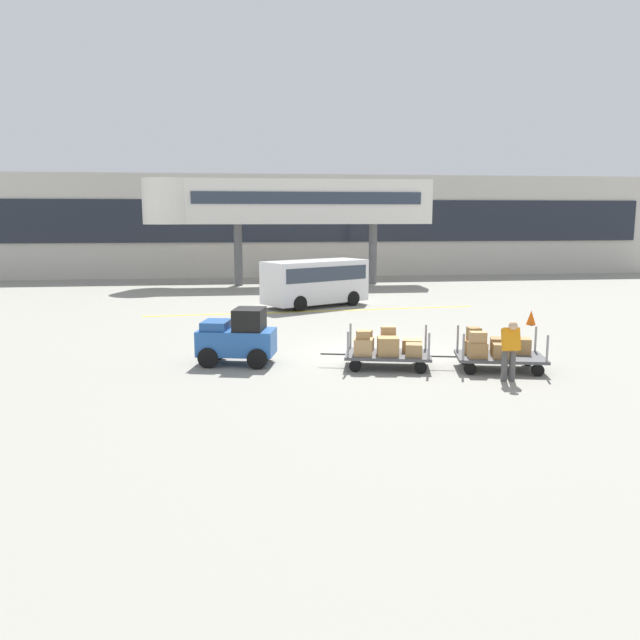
{
  "coord_description": "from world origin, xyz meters",
  "views": [
    {
      "loc": [
        -3.95,
        -18.2,
        4.1
      ],
      "look_at": [
        -1.51,
        0.95,
        0.93
      ],
      "focal_mm": 35.67,
      "sensor_mm": 36.0,
      "label": 1
    }
  ],
  "objects_px": {
    "shuttle_van": "(315,279)",
    "baggage_cart_middle": "(495,350)",
    "safety_cone_far": "(230,333)",
    "safety_cone_near": "(531,317)",
    "baggage_handler": "(510,348)",
    "baggage_cart_lead": "(386,348)",
    "baggage_tug": "(238,338)"
  },
  "relations": [
    {
      "from": "baggage_tug",
      "to": "safety_cone_far",
      "type": "bearing_deg",
      "value": 94.38
    },
    {
      "from": "shuttle_van",
      "to": "safety_cone_near",
      "type": "xyz_separation_m",
      "value": [
        7.58,
        -6.04,
        -0.96
      ]
    },
    {
      "from": "safety_cone_near",
      "to": "safety_cone_far",
      "type": "distance_m",
      "value": 11.5
    },
    {
      "from": "safety_cone_near",
      "to": "safety_cone_far",
      "type": "height_order",
      "value": "same"
    },
    {
      "from": "baggage_cart_lead",
      "to": "safety_cone_far",
      "type": "distance_m",
      "value": 6.08
    },
    {
      "from": "baggage_cart_middle",
      "to": "baggage_handler",
      "type": "distance_m",
      "value": 1.31
    },
    {
      "from": "safety_cone_near",
      "to": "safety_cone_far",
      "type": "relative_size",
      "value": 1.0
    },
    {
      "from": "baggage_tug",
      "to": "baggage_cart_lead",
      "type": "height_order",
      "value": "baggage_tug"
    },
    {
      "from": "shuttle_van",
      "to": "safety_cone_far",
      "type": "distance_m",
      "value": 8.76
    },
    {
      "from": "baggage_handler",
      "to": "safety_cone_far",
      "type": "height_order",
      "value": "baggage_handler"
    },
    {
      "from": "baggage_tug",
      "to": "baggage_handler",
      "type": "relative_size",
      "value": 1.47
    },
    {
      "from": "safety_cone_far",
      "to": "baggage_tug",
      "type": "bearing_deg",
      "value": -85.62
    },
    {
      "from": "shuttle_van",
      "to": "baggage_cart_middle",
      "type": "bearing_deg",
      "value": -75.38
    },
    {
      "from": "baggage_tug",
      "to": "baggage_handler",
      "type": "bearing_deg",
      "value": -22.63
    },
    {
      "from": "baggage_tug",
      "to": "baggage_cart_middle",
      "type": "distance_m",
      "value": 7.03
    },
    {
      "from": "safety_cone_far",
      "to": "shuttle_van",
      "type": "bearing_deg",
      "value": 64.25
    },
    {
      "from": "baggage_cart_middle",
      "to": "safety_cone_far",
      "type": "distance_m",
      "value": 8.65
    },
    {
      "from": "baggage_tug",
      "to": "safety_cone_near",
      "type": "height_order",
      "value": "baggage_tug"
    },
    {
      "from": "baggage_cart_lead",
      "to": "safety_cone_near",
      "type": "height_order",
      "value": "baggage_cart_lead"
    },
    {
      "from": "baggage_handler",
      "to": "safety_cone_near",
      "type": "relative_size",
      "value": 2.84
    },
    {
      "from": "baggage_cart_middle",
      "to": "safety_cone_near",
      "type": "relative_size",
      "value": 5.61
    },
    {
      "from": "baggage_cart_lead",
      "to": "baggage_handler",
      "type": "xyz_separation_m",
      "value": [
        2.7,
        -1.87,
        0.32
      ]
    },
    {
      "from": "safety_cone_far",
      "to": "baggage_handler",
      "type": "bearing_deg",
      "value": -41.54
    },
    {
      "from": "safety_cone_far",
      "to": "baggage_cart_lead",
      "type": "bearing_deg",
      "value": -45.25
    },
    {
      "from": "baggage_cart_middle",
      "to": "shuttle_van",
      "type": "relative_size",
      "value": 0.6
    },
    {
      "from": "baggage_cart_lead",
      "to": "shuttle_van",
      "type": "bearing_deg",
      "value": 92.31
    },
    {
      "from": "baggage_handler",
      "to": "shuttle_van",
      "type": "bearing_deg",
      "value": 102.83
    },
    {
      "from": "baggage_cart_middle",
      "to": "shuttle_van",
      "type": "height_order",
      "value": "shuttle_van"
    },
    {
      "from": "baggage_tug",
      "to": "baggage_cart_middle",
      "type": "xyz_separation_m",
      "value": [
        6.85,
        -1.54,
        -0.22
      ]
    },
    {
      "from": "baggage_cart_lead",
      "to": "baggage_handler",
      "type": "height_order",
      "value": "baggage_handler"
    },
    {
      "from": "baggage_cart_middle",
      "to": "safety_cone_far",
      "type": "height_order",
      "value": "baggage_cart_middle"
    },
    {
      "from": "baggage_tug",
      "to": "safety_cone_near",
      "type": "distance_m",
      "value": 12.26
    }
  ]
}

